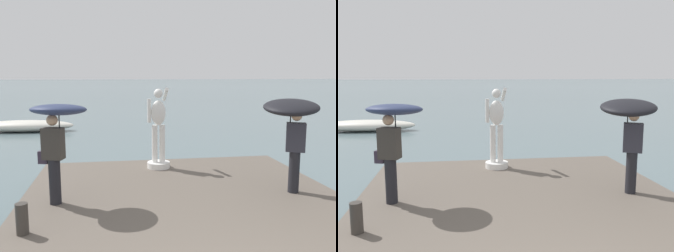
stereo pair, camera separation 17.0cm
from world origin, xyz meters
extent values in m
plane|color=slate|center=(0.00, 40.00, 0.00)|extent=(400.00, 400.00, 0.00)
cylinder|color=white|center=(-0.22, 6.62, 0.48)|extent=(0.60, 0.60, 0.16)
cylinder|color=white|center=(-0.32, 6.62, 1.05)|extent=(0.15, 0.15, 1.00)
cylinder|color=white|center=(-0.12, 6.62, 1.05)|extent=(0.15, 0.15, 1.00)
ellipsoid|color=white|center=(-0.22, 6.62, 1.88)|extent=(0.38, 0.26, 0.65)
sphere|color=white|center=(-0.22, 6.62, 2.38)|extent=(0.24, 0.24, 0.24)
cylinder|color=white|center=(-0.46, 6.62, 1.93)|extent=(0.10, 0.10, 0.62)
cylinder|color=white|center=(0.00, 6.89, 2.34)|extent=(0.10, 0.59, 0.40)
cylinder|color=black|center=(-2.53, 4.27, 0.84)|extent=(0.22, 0.22, 0.88)
cube|color=#38332D|center=(-2.53, 4.27, 1.58)|extent=(0.43, 0.33, 0.60)
sphere|color=tan|center=(-2.53, 4.27, 2.02)|extent=(0.21, 0.21, 0.21)
cylinder|color=#262626|center=(-2.40, 4.27, 1.90)|extent=(0.02, 0.02, 0.54)
ellipsoid|color=navy|center=(-2.40, 4.27, 2.22)|extent=(1.28, 1.28, 0.27)
cube|color=#332838|center=(-2.73, 4.34, 1.30)|extent=(0.20, 0.15, 0.24)
cylinder|color=black|center=(2.33, 4.20, 0.84)|extent=(0.22, 0.22, 0.88)
cube|color=#2D2D38|center=(2.33, 4.20, 1.58)|extent=(0.45, 0.38, 0.60)
sphere|color=tan|center=(2.33, 4.20, 2.02)|extent=(0.21, 0.21, 0.21)
cylinder|color=#262626|center=(2.24, 4.28, 1.88)|extent=(0.02, 0.02, 0.50)
ellipsoid|color=black|center=(2.24, 4.28, 2.20)|extent=(1.52, 1.53, 0.44)
cylinder|color=#38332D|center=(-2.83, 2.97, 0.65)|extent=(0.19, 0.19, 0.50)
ellipsoid|color=silver|center=(-5.87, 16.22, 0.29)|extent=(4.95, 1.61, 0.58)
camera|label=1|loc=(-1.40, -2.55, 2.86)|focal=37.94mm
camera|label=2|loc=(-1.23, -2.57, 2.86)|focal=37.94mm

